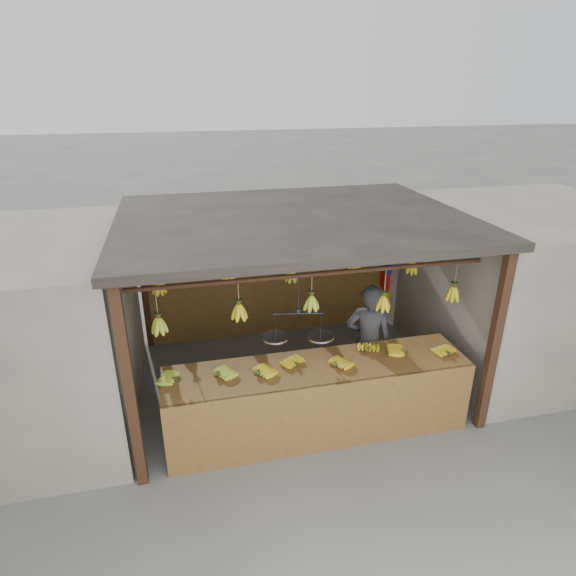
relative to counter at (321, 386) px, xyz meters
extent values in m
plane|color=#5B5B57|center=(-0.03, 1.23, -0.71)|extent=(80.00, 80.00, 0.00)
cube|color=black|center=(-2.03, -0.27, 0.44)|extent=(0.10, 0.10, 2.30)
cube|color=black|center=(1.97, -0.27, 0.44)|extent=(0.10, 0.10, 2.30)
cube|color=black|center=(-2.03, 2.73, 0.44)|extent=(0.10, 0.10, 2.30)
cube|color=black|center=(1.97, 2.73, 0.44)|extent=(0.10, 0.10, 2.30)
cube|color=black|center=(-0.03, 1.23, 1.64)|extent=(4.30, 3.30, 0.10)
cylinder|color=black|center=(-0.03, 0.23, 1.29)|extent=(4.00, 0.05, 0.05)
cylinder|color=black|center=(-0.03, 1.23, 1.29)|extent=(4.00, 0.05, 0.05)
cylinder|color=black|center=(-0.03, 2.23, 1.29)|extent=(4.00, 0.05, 0.05)
cube|color=brown|center=(-0.03, 2.73, 0.19)|extent=(4.00, 0.06, 1.80)
cube|color=slate|center=(3.57, 1.23, 0.44)|extent=(3.00, 3.00, 2.30)
cube|color=brown|center=(0.00, 0.13, 0.15)|extent=(3.55, 0.79, 0.08)
cube|color=brown|center=(0.00, -0.26, -0.26)|extent=(3.55, 0.04, 0.90)
cube|color=black|center=(-1.67, -0.21, -0.30)|extent=(0.07, 0.07, 0.82)
cube|color=black|center=(1.67, -0.21, -0.30)|extent=(0.07, 0.07, 0.82)
cube|color=black|center=(-1.67, 0.47, -0.30)|extent=(0.07, 0.07, 0.82)
cube|color=black|center=(1.67, 0.47, -0.30)|extent=(0.07, 0.07, 0.82)
ellipsoid|color=#92A523|center=(-1.60, 0.19, 0.22)|extent=(0.29, 0.26, 0.06)
ellipsoid|color=#92A523|center=(-1.14, 0.14, 0.22)|extent=(0.30, 0.27, 0.06)
ellipsoid|color=gold|center=(-0.70, 0.07, 0.22)|extent=(0.30, 0.27, 0.06)
ellipsoid|color=gold|center=(-0.24, 0.16, 0.22)|extent=(0.28, 0.30, 0.06)
ellipsoid|color=gold|center=(0.19, 0.04, 0.22)|extent=(0.30, 0.28, 0.06)
ellipsoid|color=gold|center=(0.67, 0.27, 0.22)|extent=(0.26, 0.29, 0.06)
ellipsoid|color=gold|center=(1.08, 0.18, 0.22)|extent=(0.28, 0.25, 0.06)
ellipsoid|color=gold|center=(1.59, -0.01, 0.22)|extent=(0.24, 0.28, 0.06)
ellipsoid|color=#92A523|center=(-1.72, 0.24, 0.86)|extent=(0.16, 0.16, 0.28)
ellipsoid|color=gold|center=(-0.87, 0.27, 0.91)|extent=(0.16, 0.16, 0.28)
ellipsoid|color=#92A523|center=(-0.06, 0.27, 0.93)|extent=(0.16, 0.16, 0.28)
ellipsoid|color=gold|center=(0.79, 0.22, 0.86)|extent=(0.16, 0.16, 0.28)
ellipsoid|color=gold|center=(1.71, 0.27, 0.87)|extent=(0.16, 0.16, 0.28)
ellipsoid|color=gold|center=(-1.72, 1.21, 0.90)|extent=(0.16, 0.16, 0.28)
ellipsoid|color=gold|center=(-0.86, 1.27, 0.95)|extent=(0.16, 0.16, 0.28)
ellipsoid|color=#92A523|center=(-0.05, 1.24, 0.89)|extent=(0.16, 0.16, 0.28)
ellipsoid|color=gold|center=(0.83, 1.28, 0.95)|extent=(0.16, 0.16, 0.28)
ellipsoid|color=gold|center=(1.63, 1.18, 0.88)|extent=(0.16, 0.16, 0.28)
ellipsoid|color=gold|center=(-1.68, 2.21, 0.90)|extent=(0.16, 0.16, 0.28)
ellipsoid|color=#92A523|center=(-0.87, 2.21, 0.93)|extent=(0.16, 0.16, 0.28)
ellipsoid|color=gold|center=(0.01, 2.23, 0.96)|extent=(0.16, 0.16, 0.28)
ellipsoid|color=gold|center=(0.82, 2.25, 0.90)|extent=(0.16, 0.16, 0.28)
ellipsoid|color=gold|center=(1.71, 2.25, 0.92)|extent=(0.16, 0.16, 0.28)
cylinder|color=black|center=(-0.22, 0.23, 1.06)|extent=(0.02, 0.02, 0.45)
cylinder|color=black|center=(-0.22, 0.23, 0.84)|extent=(0.55, 0.13, 0.02)
cylinder|color=silver|center=(-0.47, 0.28, 0.54)|extent=(0.30, 0.30, 0.02)
cylinder|color=silver|center=(0.03, 0.18, 0.54)|extent=(0.30, 0.30, 0.02)
imported|color=#262628|center=(0.84, 0.66, 0.10)|extent=(0.69, 0.57, 1.62)
cube|color=#199926|center=(1.91, 2.58, 0.69)|extent=(0.08, 0.26, 0.34)
cube|color=#1426BF|center=(1.91, 2.58, 0.43)|extent=(0.08, 0.26, 0.34)
cube|color=red|center=(1.91, 2.58, 0.10)|extent=(0.08, 0.26, 0.34)
cube|color=yellow|center=(1.91, 2.58, -0.20)|extent=(0.08, 0.26, 0.34)
camera|label=1|loc=(-1.42, -4.42, 3.19)|focal=30.00mm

